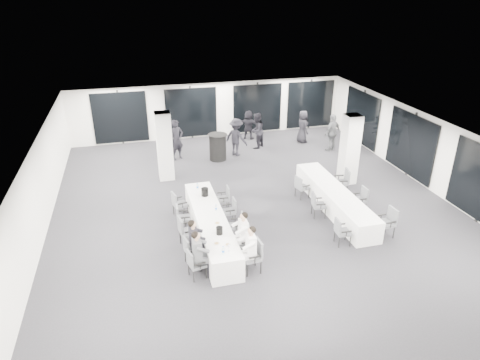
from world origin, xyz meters
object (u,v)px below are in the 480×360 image
(standing_guest_c, at_px, (236,135))
(standing_guest_g, at_px, (162,139))
(banquet_table_main, at_px, (211,226))
(chair_main_left_near, at_px, (194,262))
(chair_main_right_near, at_px, (254,254))
(chair_side_right_near, at_px, (388,220))
(chair_main_left_second, at_px, (191,249))
(chair_main_right_second, at_px, (246,240))
(chair_main_right_far, at_px, (225,197))
(standing_guest_b, at_px, (257,128))
(chair_main_right_mid, at_px, (238,224))
(cocktail_table, at_px, (218,147))
(chair_side_left_far, at_px, (301,186))
(standing_guest_f, at_px, (249,123))
(ice_bucket_near, at_px, (219,231))
(banquet_table_side, at_px, (334,199))
(standing_guest_a, at_px, (177,137))
(chair_main_left_fourth, at_px, (182,216))
(chair_side_left_near, at_px, (341,230))
(chair_side_right_mid, at_px, (361,198))
(standing_guest_d, at_px, (332,130))
(standing_guest_h, at_px, (351,131))
(chair_main_right_fourth, at_px, (231,209))
(chair_main_left_mid, at_px, (185,230))
(ice_bucket_far, at_px, (205,192))
(standing_guest_e, at_px, (303,124))
(chair_side_right_far, at_px, (343,180))

(standing_guest_c, bearing_deg, standing_guest_g, 36.88)
(banquet_table_main, bearing_deg, chair_main_left_near, -112.96)
(chair_main_right_near, distance_m, chair_side_right_near, 4.64)
(chair_main_left_near, distance_m, standing_guest_c, 9.26)
(chair_main_left_second, xyz_separation_m, chair_main_right_second, (1.65, 0.09, -0.01))
(chair_main_right_far, bearing_deg, standing_guest_b, -25.13)
(chair_main_right_mid, bearing_deg, chair_main_right_near, -168.22)
(cocktail_table, height_order, chair_main_right_second, cocktail_table)
(chair_side_left_far, height_order, standing_guest_f, standing_guest_f)
(chair_main_right_far, height_order, ice_bucket_near, ice_bucket_near)
(chair_main_left_near, distance_m, chair_side_left_far, 5.93)
(chair_main_left_second, xyz_separation_m, standing_guest_c, (3.34, 8.01, 0.48))
(standing_guest_g, bearing_deg, banquet_table_side, -6.00)
(standing_guest_a, bearing_deg, chair_main_right_far, -104.74)
(chair_main_left_fourth, bearing_deg, chair_side_left_far, 107.21)
(banquet_table_main, bearing_deg, chair_side_left_near, -20.79)
(banquet_table_main, relative_size, cocktail_table, 4.16)
(chair_side_left_far, relative_size, standing_guest_b, 0.44)
(chair_side_left_far, bearing_deg, cocktail_table, -167.58)
(chair_side_right_mid, xyz_separation_m, ice_bucket_near, (-5.36, -1.44, 0.35))
(standing_guest_d, height_order, standing_guest_f, standing_guest_d)
(chair_main_left_fourth, distance_m, standing_guest_b, 8.15)
(banquet_table_side, height_order, chair_main_left_second, chair_main_left_second)
(chair_main_right_mid, distance_m, standing_guest_h, 9.77)
(chair_main_left_near, bearing_deg, chair_main_left_second, 167.34)
(chair_main_right_fourth, bearing_deg, standing_guest_d, -49.81)
(chair_main_right_second, bearing_deg, chair_side_right_mid, -76.44)
(chair_main_right_fourth, distance_m, standing_guest_c, 6.21)
(chair_main_right_second, distance_m, chair_side_right_mid, 4.85)
(chair_side_right_near, bearing_deg, banquet_table_side, 18.32)
(chair_main_right_far, relative_size, chair_side_right_near, 0.89)
(chair_main_right_fourth, bearing_deg, chair_side_left_far, -70.24)
(chair_side_right_near, bearing_deg, chair_main_right_second, 84.91)
(chair_main_left_mid, height_order, chair_main_right_mid, chair_main_left_mid)
(chair_main_right_near, distance_m, standing_guest_d, 10.26)
(chair_main_left_fourth, distance_m, ice_bucket_near, 1.97)
(chair_main_left_second, bearing_deg, ice_bucket_far, 150.85)
(chair_side_left_far, bearing_deg, chair_main_right_mid, -67.90)
(banquet_table_main, height_order, cocktail_table, cocktail_table)
(chair_main_right_near, bearing_deg, standing_guest_d, -42.60)
(cocktail_table, xyz_separation_m, chair_side_right_near, (3.86, -7.70, -0.06))
(standing_guest_e, bearing_deg, standing_guest_g, 87.01)
(banquet_table_main, xyz_separation_m, standing_guest_d, (7.06, 6.10, 0.65))
(chair_main_right_mid, relative_size, chair_side_right_far, 0.86)
(chair_side_right_near, relative_size, ice_bucket_near, 4.33)
(chair_main_right_second, xyz_separation_m, standing_guest_e, (5.35, 8.86, 0.41))
(standing_guest_c, relative_size, standing_guest_e, 1.09)
(chair_main_right_mid, relative_size, chair_side_right_mid, 0.96)
(chair_main_right_fourth, xyz_separation_m, chair_main_right_far, (0.00, 0.93, 0.00))
(chair_side_left_far, bearing_deg, banquet_table_side, 23.34)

